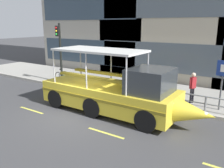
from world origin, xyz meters
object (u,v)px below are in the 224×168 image
Objects in this scene: traffic_light_pole at (60,47)px; pedestrian_near_bow at (193,85)px; leaned_bicycle at (63,77)px; pedestrian_mid_left at (134,79)px; duck_tour_boat at (117,93)px; parking_sign at (222,77)px.

traffic_light_pole is 2.52× the size of pedestrian_near_bow.
pedestrian_mid_left is (5.86, 0.21, 0.59)m from leaned_bicycle.
traffic_light_pole is at bearing -176.14° from pedestrian_near_bow.
duck_tour_boat is 4.29m from pedestrian_near_bow.
pedestrian_near_bow is (9.36, 0.47, 0.65)m from leaned_bicycle.
pedestrian_near_bow reaches higher than leaned_bicycle.
duck_tour_boat is 3.04m from pedestrian_mid_left.
duck_tour_boat is (-4.30, -2.88, -0.83)m from parking_sign.
duck_tour_boat is 5.59× the size of pedestrian_mid_left.
leaned_bicycle is 1.02× the size of pedestrian_near_bow.
duck_tour_boat is (6.56, -2.58, -1.71)m from traffic_light_pole.
leaned_bicycle is 9.40m from pedestrian_near_bow.
duck_tour_boat is at bearing -21.50° from traffic_light_pole.
traffic_light_pole is 2.23m from leaned_bicycle.
pedestrian_mid_left is (-0.67, 2.96, 0.08)m from duck_tour_boat.
leaned_bicycle is 7.10m from duck_tour_boat.
traffic_light_pole reaches higher than pedestrian_near_bow.
traffic_light_pole is 1.70× the size of parking_sign.
traffic_light_pole is 10.89m from parking_sign.
parking_sign is 1.48× the size of pedestrian_near_bow.
pedestrian_near_bow is (9.39, 0.63, -1.57)m from traffic_light_pole.
duck_tour_boat reaches higher than pedestrian_mid_left.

